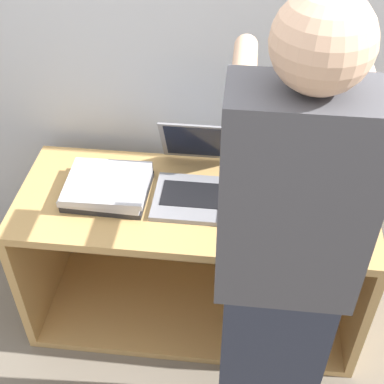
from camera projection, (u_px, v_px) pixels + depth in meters
ground_plane at (187, 362)px, 2.36m from camera, size 12.00×12.00×0.00m
wall_back at (206, 38)px, 2.09m from camera, size 8.00×0.05×2.40m
cart at (196, 248)px, 2.41m from camera, size 1.43×0.58×0.70m
laptop_open at (196, 179)px, 2.14m from camera, size 0.32×0.41×0.26m
laptop_stack_left at (108, 187)px, 2.13m from camera, size 0.34×0.29×0.07m
laptop_stack_right at (286, 198)px, 2.06m from camera, size 0.34×0.30×0.10m
person at (283, 273)px, 1.61m from camera, size 0.40×0.53×1.74m
inventory_tag at (287, 199)px, 1.98m from camera, size 0.06×0.02×0.01m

